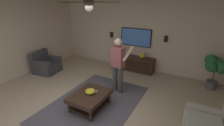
{
  "coord_description": "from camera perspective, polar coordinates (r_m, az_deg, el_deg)",
  "views": [
    {
      "loc": [
        -2.54,
        -2.26,
        2.6
      ],
      "look_at": [
        0.97,
        -0.31,
        1.04
      ],
      "focal_mm": 26.08,
      "sensor_mm": 36.0,
      "label": 1
    }
  ],
  "objects": [
    {
      "name": "vase_round",
      "position": [
        6.19,
        10.57,
        2.59
      ],
      "size": [
        0.22,
        0.22,
        0.22
      ],
      "primitive_type": "sphere",
      "color": "gold",
      "rests_on": "media_console"
    },
    {
      "name": "potted_plant_tall",
      "position": [
        5.76,
        32.26,
        -0.98
      ],
      "size": [
        0.49,
        0.66,
        1.1
      ],
      "color": "#4C4C51",
      "rests_on": "ground"
    },
    {
      "name": "wall_speaker_right",
      "position": [
        6.85,
        -0.14,
        9.88
      ],
      "size": [
        0.06,
        0.12,
        0.22
      ],
      "primitive_type": "cube",
      "color": "black"
    },
    {
      "name": "remote_black",
      "position": [
        4.18,
        -7.68,
        -10.59
      ],
      "size": [
        0.13,
        0.14,
        0.02
      ],
      "primitive_type": "cube",
      "rotation": [
        0.0,
        0.0,
        4.02
      ],
      "color": "black",
      "rests_on": "coffee_table"
    },
    {
      "name": "wall_back_tv",
      "position": [
        6.46,
        8.23,
        10.59
      ],
      "size": [
        0.1,
        6.69,
        2.86
      ],
      "primitive_type": "cube",
      "color": "#C6B299",
      "rests_on": "ground"
    },
    {
      "name": "ceiling_fan",
      "position": [
        3.37,
        -8.21,
        19.93
      ],
      "size": [
        1.19,
        1.13,
        0.46
      ],
      "color": "#4C3828"
    },
    {
      "name": "area_rug",
      "position": [
        4.54,
        -6.05,
        -13.8
      ],
      "size": [
        2.97,
        2.05,
        0.01
      ],
      "primitive_type": "cube",
      "color": "#514C56",
      "rests_on": "ground"
    },
    {
      "name": "person_standing",
      "position": [
        4.63,
        2.21,
        0.1
      ],
      "size": [
        0.6,
        0.61,
        1.64
      ],
      "rotation": [
        0.0,
        0.0,
        -0.19
      ],
      "color": "#3F3F3F",
      "rests_on": "ground"
    },
    {
      "name": "media_console",
      "position": [
        6.46,
        7.09,
        -0.05
      ],
      "size": [
        0.45,
        1.7,
        0.55
      ],
      "rotation": [
        0.0,
        0.0,
        3.14
      ],
      "color": "#332116",
      "rests_on": "ground"
    },
    {
      "name": "bowl",
      "position": [
        4.19,
        -7.62,
        -9.8
      ],
      "size": [
        0.25,
        0.25,
        0.11
      ],
      "primitive_type": "ellipsoid",
      "color": "gold",
      "rests_on": "coffee_table"
    },
    {
      "name": "remote_white",
      "position": [
        4.25,
        -6.11,
        -9.94
      ],
      "size": [
        0.13,
        0.14,
        0.02
      ],
      "primitive_type": "cube",
      "rotation": [
        0.0,
        0.0,
        2.25
      ],
      "color": "white",
      "rests_on": "coffee_table"
    },
    {
      "name": "wall_speaker_left",
      "position": [
        6.09,
        18.39,
        8.01
      ],
      "size": [
        0.06,
        0.12,
        0.22
      ],
      "primitive_type": "cube",
      "color": "black"
    },
    {
      "name": "coffee_table",
      "position": [
        4.24,
        -7.77,
        -11.91
      ],
      "size": [
        1.0,
        0.8,
        0.4
      ],
      "color": "#332116",
      "rests_on": "ground"
    },
    {
      "name": "armchair",
      "position": [
        6.7,
        -22.11,
        -0.7
      ],
      "size": [
        0.91,
        0.92,
        0.82
      ],
      "rotation": [
        0.0,
        0.0,
        -1.42
      ],
      "color": "#38383D",
      "rests_on": "ground"
    },
    {
      "name": "ground_plane",
      "position": [
        4.28,
        -10.44,
        -16.59
      ],
      "size": [
        8.04,
        8.04,
        0.0
      ],
      "primitive_type": "plane",
      "color": "tan"
    },
    {
      "name": "tv",
      "position": [
        6.39,
        8.32,
        8.91
      ],
      "size": [
        0.05,
        1.22,
        0.68
      ],
      "rotation": [
        0.0,
        0.0,
        3.14
      ],
      "color": "black"
    }
  ]
}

